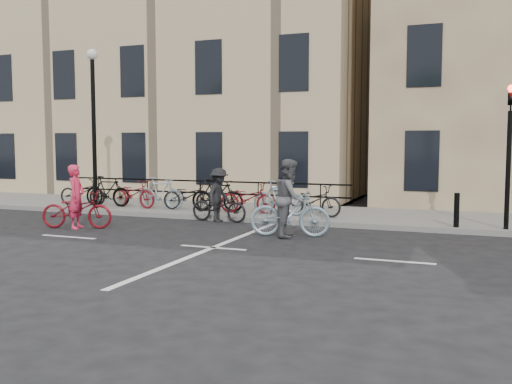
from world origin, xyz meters
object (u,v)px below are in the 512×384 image
(traffic_light, at_px, (509,139))
(lamp_post, at_px, (93,108))
(cyclist_dark, at_px, (219,201))
(cyclist_grey, at_px, (290,205))
(cyclist_pink, at_px, (77,206))

(traffic_light, distance_m, lamp_post, 12.74)
(traffic_light, relative_size, cyclist_dark, 2.12)
(traffic_light, xyz_separation_m, cyclist_dark, (-7.88, -0.44, -1.82))
(cyclist_grey, bearing_deg, cyclist_pink, 86.78)
(cyclist_grey, height_order, cyclist_dark, cyclist_grey)
(lamp_post, bearing_deg, cyclist_dark, -5.92)
(cyclist_pink, distance_m, cyclist_grey, 5.95)
(cyclist_grey, bearing_deg, cyclist_dark, 46.00)
(traffic_light, height_order, cyclist_dark, traffic_light)
(cyclist_dark, bearing_deg, cyclist_pink, 134.50)
(traffic_light, xyz_separation_m, cyclist_grey, (-5.07, -2.26, -1.66))
(lamp_post, height_order, cyclist_pink, lamp_post)
(cyclist_pink, xyz_separation_m, cyclist_dark, (3.08, 2.63, 0.02))
(cyclist_dark, bearing_deg, cyclist_grey, -118.97)
(lamp_post, bearing_deg, traffic_light, -0.27)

